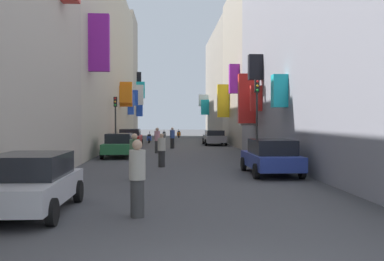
{
  "coord_description": "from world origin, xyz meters",
  "views": [
    {
      "loc": [
        -0.6,
        -4.89,
        2.25
      ],
      "look_at": [
        1.05,
        25.03,
        1.54
      ],
      "focal_mm": 41.13,
      "sensor_mm": 36.0,
      "label": 1
    }
  ],
  "objects_px": {
    "pedestrian_near_right": "(135,157)",
    "pedestrian_mid_street": "(172,138)",
    "pedestrian_near_left": "(137,178)",
    "parked_car_red": "(130,137)",
    "parked_car_green": "(119,145)",
    "scooter_blue": "(149,138)",
    "parked_car_blue": "(271,156)",
    "scooter_silver": "(164,135)",
    "pedestrian_crossing": "(157,140)",
    "traffic_light_far_corner": "(115,114)",
    "pedestrian_far_away": "(162,150)",
    "parked_car_grey": "(214,137)",
    "scooter_black": "(157,134)",
    "parked_car_silver": "(29,182)",
    "scooter_orange": "(179,134)",
    "traffic_light_near_corner": "(257,105)"
  },
  "relations": [
    {
      "from": "parked_car_red",
      "to": "parked_car_green",
      "type": "xyz_separation_m",
      "value": [
        0.23,
        -10.54,
        -0.03
      ]
    },
    {
      "from": "pedestrian_near_right",
      "to": "parked_car_green",
      "type": "bearing_deg",
      "value": 99.53
    },
    {
      "from": "scooter_silver",
      "to": "pedestrian_crossing",
      "type": "xyz_separation_m",
      "value": [
        -0.28,
        -22.99,
        0.41
      ]
    },
    {
      "from": "parked_car_blue",
      "to": "pedestrian_far_away",
      "type": "distance_m",
      "value": 5.57
    },
    {
      "from": "parked_car_blue",
      "to": "pedestrian_mid_street",
      "type": "height_order",
      "value": "pedestrian_mid_street"
    },
    {
      "from": "parked_car_grey",
      "to": "pedestrian_far_away",
      "type": "relative_size",
      "value": 2.6
    },
    {
      "from": "parked_car_grey",
      "to": "pedestrian_near_right",
      "type": "height_order",
      "value": "pedestrian_near_right"
    },
    {
      "from": "pedestrian_near_right",
      "to": "pedestrian_mid_street",
      "type": "bearing_deg",
      "value": 84.94
    },
    {
      "from": "pedestrian_near_left",
      "to": "traffic_light_far_corner",
      "type": "distance_m",
      "value": 23.8
    },
    {
      "from": "scooter_black",
      "to": "pedestrian_near_left",
      "type": "bearing_deg",
      "value": -89.18
    },
    {
      "from": "pedestrian_crossing",
      "to": "pedestrian_far_away",
      "type": "distance_m",
      "value": 8.85
    },
    {
      "from": "traffic_light_far_corner",
      "to": "pedestrian_crossing",
      "type": "bearing_deg",
      "value": -49.26
    },
    {
      "from": "pedestrian_near_right",
      "to": "pedestrian_mid_street",
      "type": "distance_m",
      "value": 18.32
    },
    {
      "from": "parked_car_grey",
      "to": "parked_car_silver",
      "type": "distance_m",
      "value": 29.51
    },
    {
      "from": "scooter_orange",
      "to": "parked_car_silver",
      "type": "bearing_deg",
      "value": -95.98
    },
    {
      "from": "parked_car_grey",
      "to": "parked_car_green",
      "type": "xyz_separation_m",
      "value": [
        -7.14,
        -12.6,
        0.04
      ]
    },
    {
      "from": "scooter_silver",
      "to": "pedestrian_crossing",
      "type": "relative_size",
      "value": 1.07
    },
    {
      "from": "scooter_blue",
      "to": "traffic_light_far_corner",
      "type": "height_order",
      "value": "traffic_light_far_corner"
    },
    {
      "from": "pedestrian_crossing",
      "to": "pedestrian_mid_street",
      "type": "bearing_deg",
      "value": 77.75
    },
    {
      "from": "pedestrian_crossing",
      "to": "pedestrian_far_away",
      "type": "height_order",
      "value": "pedestrian_crossing"
    },
    {
      "from": "scooter_silver",
      "to": "pedestrian_far_away",
      "type": "relative_size",
      "value": 1.15
    },
    {
      "from": "parked_car_blue",
      "to": "scooter_blue",
      "type": "relative_size",
      "value": 2.17
    },
    {
      "from": "scooter_blue",
      "to": "traffic_light_far_corner",
      "type": "bearing_deg",
      "value": -102.4
    },
    {
      "from": "parked_car_red",
      "to": "scooter_blue",
      "type": "xyz_separation_m",
      "value": [
        1.36,
        6.16,
        -0.32
      ]
    },
    {
      "from": "parked_car_blue",
      "to": "scooter_black",
      "type": "relative_size",
      "value": 2.43
    },
    {
      "from": "pedestrian_crossing",
      "to": "scooter_orange",
      "type": "bearing_deg",
      "value": 85.4
    },
    {
      "from": "scooter_blue",
      "to": "parked_car_blue",
      "type": "bearing_deg",
      "value": -76.66
    },
    {
      "from": "scooter_silver",
      "to": "traffic_light_near_corner",
      "type": "height_order",
      "value": "traffic_light_near_corner"
    },
    {
      "from": "pedestrian_far_away",
      "to": "pedestrian_mid_street",
      "type": "bearing_deg",
      "value": 87.28
    },
    {
      "from": "parked_car_red",
      "to": "parked_car_silver",
      "type": "distance_m",
      "value": 26.48
    },
    {
      "from": "parked_car_blue",
      "to": "scooter_silver",
      "type": "xyz_separation_m",
      "value": [
        -4.69,
        35.04,
        -0.3
      ]
    },
    {
      "from": "parked_car_grey",
      "to": "parked_car_blue",
      "type": "xyz_separation_m",
      "value": [
        0.06,
        -21.52,
        0.05
      ]
    },
    {
      "from": "pedestrian_near_left",
      "to": "pedestrian_mid_street",
      "type": "bearing_deg",
      "value": 87.53
    },
    {
      "from": "pedestrian_crossing",
      "to": "traffic_light_near_corner",
      "type": "relative_size",
      "value": 0.38
    },
    {
      "from": "scooter_silver",
      "to": "parked_car_silver",
      "type": "bearing_deg",
      "value": -93.98
    },
    {
      "from": "scooter_blue",
      "to": "pedestrian_near_right",
      "type": "bearing_deg",
      "value": -88.79
    },
    {
      "from": "parked_car_silver",
      "to": "scooter_orange",
      "type": "relative_size",
      "value": 2.16
    },
    {
      "from": "pedestrian_crossing",
      "to": "pedestrian_near_right",
      "type": "bearing_deg",
      "value": -92.29
    },
    {
      "from": "parked_car_red",
      "to": "scooter_black",
      "type": "relative_size",
      "value": 2.37
    },
    {
      "from": "scooter_black",
      "to": "pedestrian_near_right",
      "type": "xyz_separation_m",
      "value": [
        0.11,
        -39.65,
        0.41
      ]
    },
    {
      "from": "parked_car_green",
      "to": "pedestrian_near_left",
      "type": "relative_size",
      "value": 2.2
    },
    {
      "from": "scooter_black",
      "to": "pedestrian_mid_street",
      "type": "xyz_separation_m",
      "value": [
        1.72,
        -21.4,
        0.37
      ]
    },
    {
      "from": "scooter_black",
      "to": "pedestrian_near_right",
      "type": "distance_m",
      "value": 39.65
    },
    {
      "from": "parked_car_grey",
      "to": "parked_car_red",
      "type": "distance_m",
      "value": 7.65
    },
    {
      "from": "scooter_blue",
      "to": "pedestrian_near_left",
      "type": "height_order",
      "value": "pedestrian_near_left"
    },
    {
      "from": "parked_car_silver",
      "to": "pedestrian_crossing",
      "type": "xyz_separation_m",
      "value": [
        2.64,
        19.06,
        0.12
      ]
    },
    {
      "from": "traffic_light_far_corner",
      "to": "parked_car_grey",
      "type": "bearing_deg",
      "value": 34.89
    },
    {
      "from": "parked_car_red",
      "to": "pedestrian_far_away",
      "type": "distance_m",
      "value": 16.51
    },
    {
      "from": "scooter_orange",
      "to": "pedestrian_near_left",
      "type": "distance_m",
      "value": 46.38
    },
    {
      "from": "parked_car_blue",
      "to": "pedestrian_near_right",
      "type": "xyz_separation_m",
      "value": [
        -5.5,
        -1.21,
        0.11
      ]
    }
  ]
}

